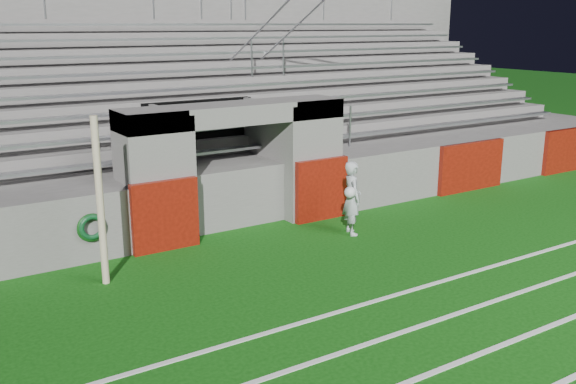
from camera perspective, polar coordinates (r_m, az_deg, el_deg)
ground at (r=10.85m, az=4.31°, el=-7.82°), size 90.00×90.00×0.00m
field_post at (r=10.69m, az=-16.36°, el=-0.86°), size 0.12×0.12×2.78m
stadium_structure at (r=17.26m, az=-11.79°, el=5.56°), size 26.00×8.48×5.42m
goalkeeper_with_ball at (r=12.96m, az=5.71°, el=-0.51°), size 0.55×0.64×1.51m
hose_coil at (r=11.79m, az=-17.04°, el=-3.03°), size 0.52×0.14×0.52m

